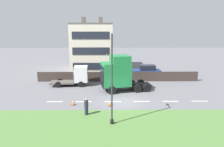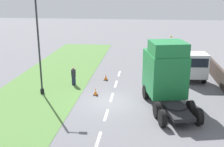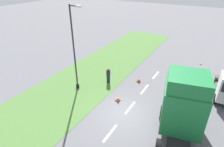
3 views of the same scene
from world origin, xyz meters
name	(u,v)px [view 1 (image 1 of 3)]	position (x,y,z in m)	size (l,w,h in m)	color
ground_plane	(121,101)	(0.00, 0.00, 0.00)	(120.00, 120.00, 0.00)	slate
grass_verge	(125,126)	(-6.00, 0.00, 0.01)	(7.00, 44.00, 0.01)	#4C7538
lane_markings	(127,101)	(0.00, -0.70, 0.00)	(0.16, 17.80, 0.00)	white
boundary_wall	(118,77)	(9.00, 0.00, 0.72)	(0.25, 24.00, 1.45)	#382D28
building_block	(93,47)	(17.50, 4.25, 4.34)	(10.29, 7.03, 9.76)	beige
lorry_cab	(118,74)	(3.92, 0.19, 2.29)	(3.77, 6.60, 4.72)	black
flatbed_truck	(78,76)	(6.78, 5.66, 1.41)	(2.39, 5.29, 2.68)	silver
parked_car	(147,72)	(10.69, -4.59, 1.05)	(1.90, 4.39, 2.18)	navy
lamp_post	(112,83)	(-5.51, 1.07, 3.56)	(1.27, 0.30, 7.60)	black
pedestrian	(86,107)	(-3.61, 3.44, 0.78)	(0.39, 0.39, 1.61)	#1E233D
traffic_cone_lead	(110,103)	(-1.31, 1.22, 0.28)	(0.36, 0.36, 0.58)	black
traffic_cone_trailing	(73,102)	(-1.04, 5.09, 0.28)	(0.36, 0.36, 0.58)	black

